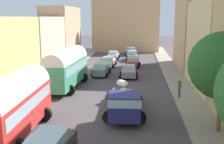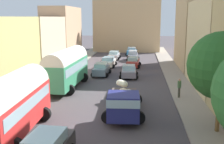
# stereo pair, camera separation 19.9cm
# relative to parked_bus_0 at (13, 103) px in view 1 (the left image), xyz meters

# --- Properties ---
(ground_plane) EXTENTS (154.00, 154.00, 0.00)m
(ground_plane) POSITION_rel_parked_bus_0_xyz_m (4.70, 16.87, -2.13)
(ground_plane) COLOR #474043
(sidewalk_left) EXTENTS (2.50, 70.00, 0.14)m
(sidewalk_left) POSITION_rel_parked_bus_0_xyz_m (-2.55, 16.87, -2.06)
(sidewalk_left) COLOR gray
(sidewalk_left) RESTS_ON ground
(sidewalk_right) EXTENTS (2.50, 70.00, 0.14)m
(sidewalk_right) POSITION_rel_parked_bus_0_xyz_m (11.95, 16.87, -2.06)
(sidewalk_right) COLOR gray
(sidewalk_right) RESTS_ON ground
(building_left_3) EXTENTS (5.34, 10.66, 7.29)m
(building_left_3) POSITION_rel_parked_bus_0_xyz_m (-6.46, 20.93, 1.51)
(building_left_3) COLOR beige
(building_left_3) RESTS_ON ground
(building_left_4) EXTENTS (4.40, 11.29, 8.95)m
(building_left_4) POSITION_rel_parked_bus_0_xyz_m (-5.99, 32.18, 2.34)
(building_left_4) COLOR tan
(building_left_4) RESTS_ON ground
(building_right_2) EXTENTS (4.03, 11.17, 8.91)m
(building_right_2) POSITION_rel_parked_bus_0_xyz_m (15.22, 13.21, 2.32)
(building_right_2) COLOR #D6BD8C
(building_right_2) RESTS_ON ground
(building_right_3) EXTENTS (5.40, 11.12, 13.70)m
(building_right_3) POSITION_rel_parked_bus_0_xyz_m (15.90, 25.11, 4.72)
(building_right_3) COLOR tan
(building_right_3) RESTS_ON ground
(distant_church) EXTENTS (13.83, 7.65, 17.45)m
(distant_church) POSITION_rel_parked_bus_0_xyz_m (4.70, 44.79, 3.82)
(distant_church) COLOR tan
(distant_church) RESTS_ON ground
(parked_bus_0) EXTENTS (3.43, 8.16, 3.87)m
(parked_bus_0) POSITION_rel_parked_bus_0_xyz_m (0.00, 0.00, 0.00)
(parked_bus_0) COLOR red
(parked_bus_0) RESTS_ON ground
(parked_bus_1) EXTENTS (3.40, 8.97, 4.02)m
(parked_bus_1) POSITION_rel_parked_bus_0_xyz_m (0.16, 11.94, 0.10)
(parked_bus_1) COLOR #3B966A
(parked_bus_1) RESTS_ON ground
(cargo_truck_0) EXTENTS (3.24, 7.30, 2.16)m
(cargo_truck_0) POSITION_rel_parked_bus_0_xyz_m (6.55, 4.03, -0.98)
(cargo_truck_0) COLOR navy
(cargo_truck_0) RESTS_ON ground
(car_0) EXTENTS (2.36, 3.72, 1.53)m
(car_0) POSITION_rel_parked_bus_0_xyz_m (6.35, 17.41, -1.36)
(car_0) COLOR gray
(car_0) RESTS_ON ground
(car_1) EXTENTS (2.36, 4.27, 1.49)m
(car_1) POSITION_rel_parked_bus_0_xyz_m (6.68, 24.53, -1.37)
(car_1) COLOR #AD3027
(car_1) RESTS_ON ground
(car_2) EXTENTS (2.17, 4.25, 1.69)m
(car_2) POSITION_rel_parked_bus_0_xyz_m (6.46, 30.81, -1.30)
(car_2) COLOR gray
(car_2) RESTS_ON ground
(car_3) EXTENTS (2.34, 3.67, 1.56)m
(car_3) POSITION_rel_parked_bus_0_xyz_m (6.03, 37.43, -1.35)
(car_3) COLOR #418DBF
(car_3) RESTS_ON ground
(car_5) EXTENTS (2.27, 4.10, 1.56)m
(car_5) POSITION_rel_parked_bus_0_xyz_m (2.85, 18.30, -1.34)
(car_5) COLOR gray
(car_5) RESTS_ON ground
(car_6) EXTENTS (2.43, 4.35, 1.42)m
(car_6) POSITION_rel_parked_bus_0_xyz_m (2.99, 24.63, -1.40)
(car_6) COLOR silver
(car_6) RESTS_ON ground
(car_7) EXTENTS (2.30, 4.16, 1.42)m
(car_7) POSITION_rel_parked_bus_0_xyz_m (3.13, 31.91, -1.41)
(car_7) COLOR silver
(car_7) RESTS_ON ground
(pedestrian_1) EXTENTS (0.39, 0.39, 1.87)m
(pedestrian_1) POSITION_rel_parked_bus_0_xyz_m (11.20, 8.96, -1.05)
(pedestrian_1) COLOR #444337
(pedestrian_1) RESTS_ON ground
(roadside_tree_1) EXTENTS (4.18, 4.18, 6.42)m
(roadside_tree_1) POSITION_rel_parked_bus_0_xyz_m (12.60, 1.67, 2.19)
(roadside_tree_1) COLOR brown
(roadside_tree_1) RESTS_ON ground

